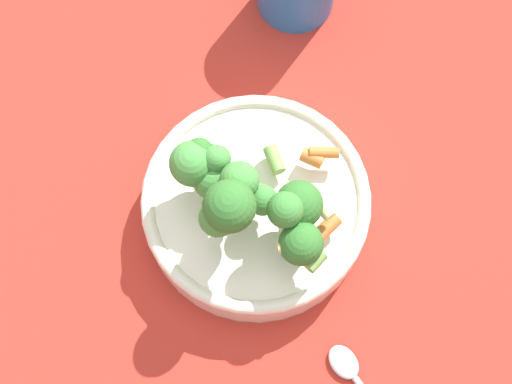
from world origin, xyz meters
name	(u,v)px	position (x,y,z in m)	size (l,w,h in m)	color
ground_plane	(256,214)	(0.00, 0.00, 0.00)	(3.00, 3.00, 0.00)	#B72D23
bowl	(256,205)	(0.00, 0.00, 0.03)	(0.23, 0.23, 0.05)	silver
pasta_salad	(242,194)	(0.02, 0.01, 0.10)	(0.16, 0.16, 0.11)	#8CB766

